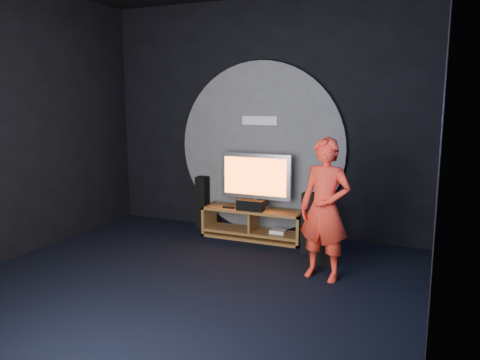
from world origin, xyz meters
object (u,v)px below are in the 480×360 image
(tv, at_px, (255,178))
(subwoofer, at_px, (323,250))
(tower_speaker_left, at_px, (202,202))
(player, at_px, (325,209))
(tower_speaker_right, at_px, (309,223))
(media_console, at_px, (254,225))

(tv, relative_size, subwoofer, 3.39)
(tower_speaker_left, bearing_deg, player, -31.03)
(tower_speaker_left, relative_size, subwoofer, 2.61)
(tv, xyz_separation_m, subwoofer, (1.18, -0.68, -0.73))
(tower_speaker_right, bearing_deg, tv, 154.99)
(tv, bearing_deg, tower_speaker_right, -25.01)
(tv, xyz_separation_m, tower_speaker_right, (0.93, -0.43, -0.48))
(media_console, distance_m, subwoofer, 1.33)
(tv, distance_m, subwoofer, 1.55)
(subwoofer, height_order, player, player)
(tv, height_order, tower_speaker_left, tv)
(media_console, height_order, tower_speaker_right, tower_speaker_right)
(tower_speaker_right, bearing_deg, player, -63.74)
(tv, bearing_deg, tower_speaker_left, 170.58)
(media_console, xyz_separation_m, player, (1.30, -1.14, 0.62))
(media_console, height_order, tv, tv)
(tower_speaker_left, distance_m, subwoofer, 2.32)
(media_console, relative_size, tower_speaker_right, 1.82)
(tower_speaker_left, bearing_deg, subwoofer, -21.42)
(tower_speaker_left, distance_m, player, 2.69)
(tower_speaker_right, bearing_deg, subwoofer, -44.43)
(player, bearing_deg, tv, 148.67)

